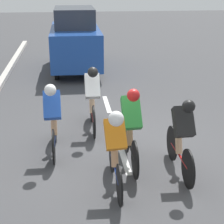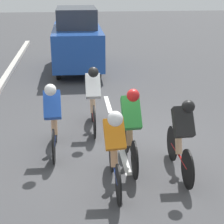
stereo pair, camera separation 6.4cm
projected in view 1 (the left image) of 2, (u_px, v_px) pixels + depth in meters
name	position (u px, v px, depth m)	size (l,w,h in m)	color
ground_plane	(120.00, 146.00, 7.74)	(60.00, 60.00, 0.00)	#424244
lane_stripe_mid	(124.00, 157.00, 7.26)	(0.12, 1.40, 0.01)	white
lane_stripe_far	(107.00, 104.00, 10.24)	(0.12, 1.40, 0.01)	white
cyclist_blue	(53.00, 117.00, 7.16)	(0.33, 1.64, 1.49)	black
cyclist_white	(92.00, 97.00, 8.26)	(0.33, 1.70, 1.53)	black
cyclist_black	(182.00, 134.00, 6.39)	(0.33, 1.67, 1.47)	black
cyclist_green	(131.00, 125.00, 6.68)	(0.34, 1.72, 1.55)	black
cyclist_orange	(115.00, 146.00, 5.94)	(0.35, 1.68, 1.45)	black
support_car	(75.00, 40.00, 13.57)	(1.70, 3.99, 2.23)	black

